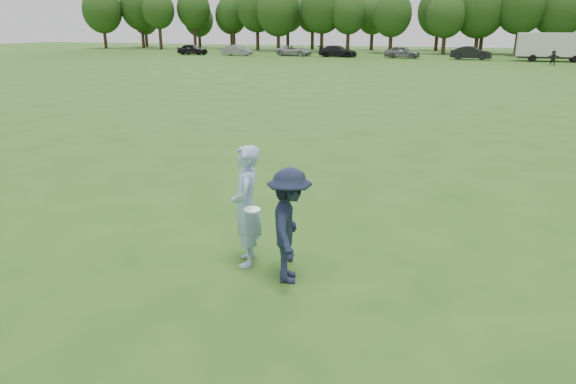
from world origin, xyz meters
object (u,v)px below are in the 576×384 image
car_a (192,49)px  defender (289,226)px  player_far_d (553,58)px  car_d (338,51)px  cargo_trailer (554,46)px  car_c (294,51)px  car_e (402,52)px  car_b (237,50)px  thrower (246,206)px  car_f (471,53)px

car_a → defender: bearing=-146.7°
player_far_d → car_a: (-45.82, 5.20, -0.03)m
car_d → cargo_trailer: bearing=-91.5°
car_c → car_e: bearing=-85.4°
defender → car_b: defender is taller
defender → car_a: 69.45m
thrower → car_c: size_ratio=0.43×
defender → car_f: 61.15m
car_e → car_f: (8.31, -0.13, 0.03)m
thrower → defender: thrower is taller
car_e → car_f: car_f is taller
car_a → car_d: size_ratio=0.86×
car_d → car_b: bearing=95.1°
car_a → car_e: 29.32m
car_a → car_d: (20.84, 1.78, -0.01)m
car_e → car_b: bearing=95.9°
car_a → car_f: (37.56, 1.80, 0.05)m
defender → player_far_d: bearing=-27.5°
car_c → car_f: 22.97m
thrower → car_a: bearing=-171.1°
defender → car_e: (-6.85, 61.26, -0.18)m
player_far_d → car_e: 18.04m
thrower → car_d: bearing=171.4°
car_b → cargo_trailer: (39.71, 1.10, 1.07)m
car_d → car_e: bearing=-89.7°
cargo_trailer → car_c: bearing=178.5°
defender → car_e: 61.65m
player_far_d → car_f: (-8.26, 7.00, 0.02)m
player_far_d → cargo_trailer: (0.70, 6.63, 1.00)m
car_b → car_c: size_ratio=0.87×
car_c → cargo_trailer: size_ratio=0.55×
car_f → defender: bearing=-176.1°
car_f → car_c: bearing=94.0°
defender → car_f: (1.46, 61.13, -0.15)m
thrower → car_a: thrower is taller
thrower → car_d: 62.44m
car_a → car_e: car_e is taller
thrower → car_a: (-35.21, 58.99, -0.31)m
player_far_d → car_d: player_far_d is taller
car_b → cargo_trailer: bearing=-85.3°
defender → player_far_d: (9.72, 54.13, -0.17)m
car_a → car_c: (14.60, 2.28, -0.06)m
defender → cargo_trailer: 61.65m
car_b → car_c: 8.03m
car_b → car_a: bearing=95.8°
thrower → car_c: thrower is taller
car_a → cargo_trailer: bearing=-86.3°
player_far_d → car_b: (-39.01, 5.52, -0.07)m
thrower → defender: 0.97m
cargo_trailer → car_d: bearing=179.2°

